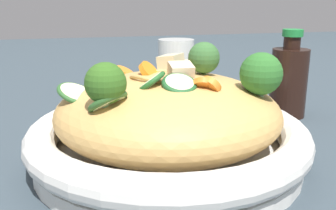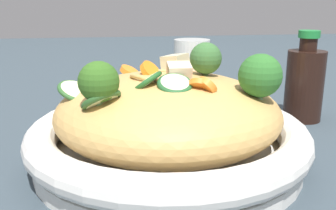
{
  "view_description": "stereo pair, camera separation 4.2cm",
  "coord_description": "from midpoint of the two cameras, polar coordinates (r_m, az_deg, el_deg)",
  "views": [
    {
      "loc": [
        0.1,
        0.39,
        0.18
      ],
      "look_at": [
        0.0,
        0.0,
        0.07
      ],
      "focal_mm": 40.75,
      "sensor_mm": 36.0,
      "label": 1
    },
    {
      "loc": [
        0.06,
        0.4,
        0.18
      ],
      "look_at": [
        0.0,
        0.0,
        0.07
      ],
      "focal_mm": 40.75,
      "sensor_mm": 36.0,
      "label": 2
    }
  ],
  "objects": [
    {
      "name": "chicken_chunks",
      "position": [
        0.46,
        -0.98,
        5.5
      ],
      "size": [
        0.06,
        0.12,
        0.03
      ],
      "color": "beige",
      "rests_on": "serving_bowl"
    },
    {
      "name": "broccoli_florets",
      "position": [
        0.38,
        2.12,
        4.66
      ],
      "size": [
        0.21,
        0.11,
        0.06
      ],
      "color": "#90B76B",
      "rests_on": "serving_bowl"
    },
    {
      "name": "ground_plane",
      "position": [
        0.45,
        -2.74,
        -8.49
      ],
      "size": [
        3.0,
        3.0,
        0.0
      ],
      "primitive_type": "plane",
      "color": "#344048"
    },
    {
      "name": "noodle_heap",
      "position": [
        0.42,
        -2.86,
        -1.12
      ],
      "size": [
        0.25,
        0.25,
        0.09
      ],
      "color": "tan",
      "rests_on": "serving_bowl"
    },
    {
      "name": "drinking_glass",
      "position": [
        0.69,
        -0.56,
        5.13
      ],
      "size": [
        0.06,
        0.06,
        0.11
      ],
      "color": "silver",
      "rests_on": "ground_plane"
    },
    {
      "name": "serving_bowl",
      "position": [
        0.44,
        -2.79,
        -5.33
      ],
      "size": [
        0.31,
        0.31,
        0.05
      ],
      "color": "silver",
      "rests_on": "ground_plane"
    },
    {
      "name": "carrot_coins",
      "position": [
        0.41,
        -3.26,
        4.13
      ],
      "size": [
        0.1,
        0.14,
        0.03
      ],
      "color": "orange",
      "rests_on": "serving_bowl"
    },
    {
      "name": "soy_sauce_bottle",
      "position": [
        0.62,
        15.79,
        3.56
      ],
      "size": [
        0.06,
        0.06,
        0.14
      ],
      "color": "black",
      "rests_on": "ground_plane"
    },
    {
      "name": "zucchini_slices",
      "position": [
        0.38,
        -9.93,
        1.94
      ],
      "size": [
        0.14,
        0.11,
        0.04
      ],
      "color": "beige",
      "rests_on": "serving_bowl"
    }
  ]
}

